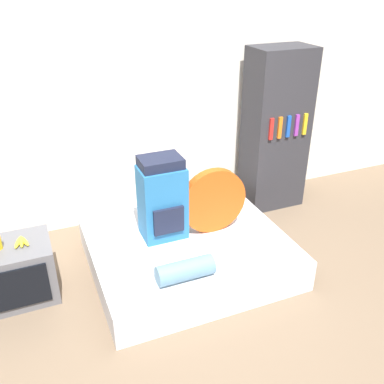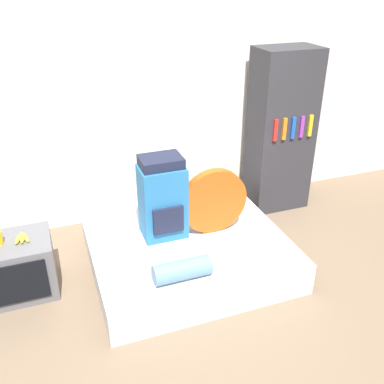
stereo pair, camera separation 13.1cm
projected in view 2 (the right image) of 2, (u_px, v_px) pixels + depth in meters
ground_plane at (212, 327)px, 3.22m from camera, size 16.00×16.00×0.00m
wall_back at (141, 95)px, 4.18m from camera, size 8.00×0.05×2.60m
bed at (187, 251)px, 3.84m from camera, size 1.68×1.47×0.29m
backpack at (163, 198)px, 3.66m from camera, size 0.38×0.32×0.74m
tent_bag at (214, 201)px, 3.75m from camera, size 0.60×0.08×0.60m
sleeping_roll at (182, 270)px, 3.24m from camera, size 0.45×0.16×0.16m
television at (14, 268)px, 3.47m from camera, size 0.63×0.49×0.48m
banana_bunch at (22, 238)px, 3.39m from camera, size 0.13×0.17×0.03m
bookshelf at (281, 131)px, 4.53m from camera, size 0.63×0.44×1.73m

